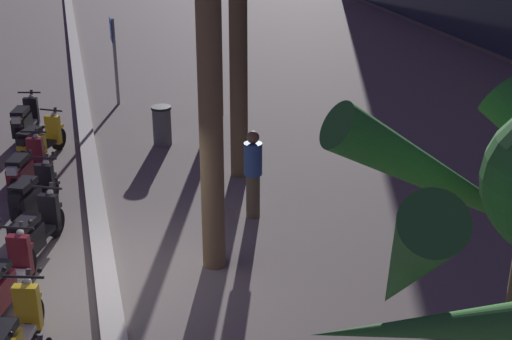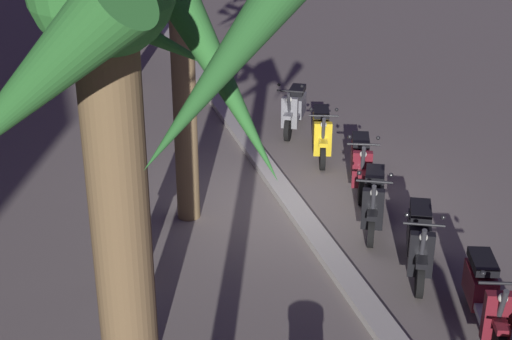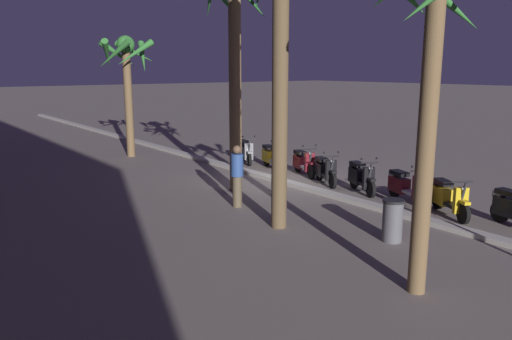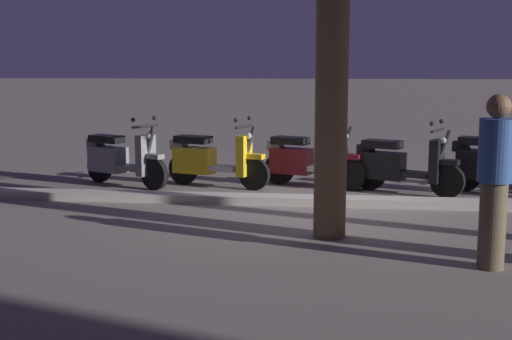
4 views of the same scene
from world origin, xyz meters
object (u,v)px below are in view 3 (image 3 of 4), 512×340
object	(u,v)px
scooter_maroon_mid_centre	(303,162)
palm_tree_by_mall_entrance	(235,28)
scooter_maroon_gap_after_mid	(405,186)
pedestrian_strolling_near_curb	(237,175)
scooter_yellow_tail_end	(448,197)
palm_tree_near_sign	(433,39)
scooter_grey_far_back	(247,151)
scooter_black_lead_nearest	(360,177)
scooter_black_second_in_line	(325,170)
palm_tree_mid_walkway	(281,7)
palm_tree_far_corner	(126,66)
litter_bin	(393,220)
scooter_yellow_mid_front	(271,156)

from	to	relation	value
scooter_maroon_mid_centre	palm_tree_by_mall_entrance	xyz separation A→B (m)	(-0.42, 3.24, 4.48)
scooter_maroon_gap_after_mid	pedestrian_strolling_near_curb	size ratio (longest dim) A/B	1.02
scooter_yellow_tail_end	pedestrian_strolling_near_curb	distance (m)	5.58
palm_tree_by_mall_entrance	palm_tree_near_sign	distance (m)	7.99
palm_tree_near_sign	scooter_grey_far_back	bearing A→B (deg)	-22.77
scooter_yellow_tail_end	scooter_maroon_mid_centre	world-z (taller)	scooter_maroon_mid_centre
scooter_black_lead_nearest	scooter_black_second_in_line	size ratio (longest dim) A/B	0.98
scooter_yellow_tail_end	palm_tree_mid_walkway	bearing A→B (deg)	65.62
scooter_grey_far_back	palm_tree_mid_walkway	size ratio (longest dim) A/B	0.24
scooter_black_lead_nearest	scooter_maroon_mid_centre	size ratio (longest dim) A/B	0.95
palm_tree_far_corner	palm_tree_by_mall_entrance	bearing A→B (deg)	-179.03
palm_tree_mid_walkway	palm_tree_near_sign	size ratio (longest dim) A/B	1.23
scooter_maroon_gap_after_mid	palm_tree_by_mall_entrance	distance (m)	6.77
scooter_yellow_tail_end	scooter_maroon_gap_after_mid	distance (m)	1.51
scooter_maroon_gap_after_mid	scooter_maroon_mid_centre	size ratio (longest dim) A/B	1.04
scooter_yellow_tail_end	scooter_black_lead_nearest	distance (m)	3.00
palm_tree_near_sign	pedestrian_strolling_near_curb	xyz separation A→B (m)	(6.18, -0.64, -3.30)
scooter_black_lead_nearest	scooter_grey_far_back	distance (m)	6.07
palm_tree_mid_walkway	palm_tree_near_sign	distance (m)	4.23
scooter_black_second_in_line	palm_tree_mid_walkway	xyz separation A→B (m)	(-2.59, 4.16, 4.63)
palm_tree_far_corner	palm_tree_near_sign	world-z (taller)	palm_tree_near_sign
scooter_black_second_in_line	palm_tree_mid_walkway	distance (m)	6.74
palm_tree_far_corner	scooter_black_lead_nearest	bearing A→B (deg)	-163.48
scooter_black_lead_nearest	litter_bin	world-z (taller)	scooter_black_lead_nearest
scooter_yellow_tail_end	scooter_grey_far_back	xyz separation A→B (m)	(9.06, -0.18, -0.01)
scooter_yellow_tail_end	palm_tree_near_sign	size ratio (longest dim) A/B	0.29
scooter_grey_far_back	palm_tree_by_mall_entrance	bearing A→B (deg)	139.48
palm_tree_mid_walkway	palm_tree_far_corner	xyz separation A→B (m)	(11.39, -1.18, -1.25)
scooter_maroon_mid_centre	scooter_grey_far_back	distance (m)	3.12
scooter_black_lead_nearest	scooter_black_second_in_line	bearing A→B (deg)	2.65
scooter_yellow_mid_front	litter_bin	size ratio (longest dim) A/B	1.88
palm_tree_mid_walkway	palm_tree_by_mall_entrance	size ratio (longest dim) A/B	1.00
scooter_grey_far_back	pedestrian_strolling_near_curb	size ratio (longest dim) A/B	0.96
scooter_maroon_gap_after_mid	scooter_grey_far_back	xyz separation A→B (m)	(7.57, 0.06, 0.00)
scooter_yellow_mid_front	pedestrian_strolling_near_curb	size ratio (longest dim) A/B	1.04
palm_tree_mid_walkway	palm_tree_far_corner	distance (m)	11.52
scooter_yellow_tail_end	litter_bin	world-z (taller)	scooter_yellow_tail_end
palm_tree_near_sign	scooter_black_lead_nearest	bearing A→B (deg)	-41.52
palm_tree_by_mall_entrance	scooter_maroon_mid_centre	bearing A→B (deg)	-82.54
palm_tree_near_sign	scooter_yellow_tail_end	bearing A→B (deg)	-63.86
palm_tree_by_mall_entrance	pedestrian_strolling_near_curb	distance (m)	4.46
palm_tree_far_corner	palm_tree_by_mall_entrance	xyz separation A→B (m)	(-7.74, -0.13, 1.10)
scooter_yellow_mid_front	scooter_grey_far_back	bearing A→B (deg)	2.04
palm_tree_by_mall_entrance	litter_bin	xyz separation A→B (m)	(-5.93, -0.02, -4.45)
palm_tree_near_sign	palm_tree_by_mall_entrance	bearing A→B (deg)	-12.50
scooter_black_second_in_line	scooter_maroon_mid_centre	world-z (taller)	same
scooter_yellow_mid_front	scooter_grey_far_back	xyz separation A→B (m)	(1.52, 0.05, -0.00)
scooter_maroon_mid_centre	pedestrian_strolling_near_curb	size ratio (longest dim) A/B	0.99
scooter_grey_far_back	palm_tree_mid_walkway	world-z (taller)	palm_tree_mid_walkway
scooter_black_second_in_line	scooter_yellow_mid_front	distance (m)	3.07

